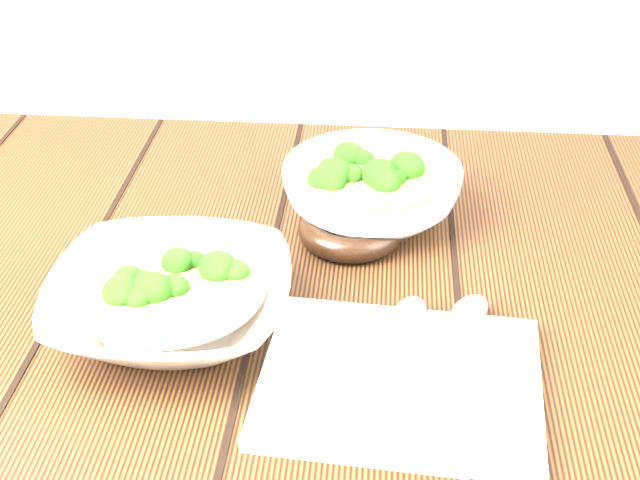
# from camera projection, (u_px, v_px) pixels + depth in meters

# --- Properties ---
(table) EXTENTS (1.20, 0.80, 0.75)m
(table) POSITION_uv_depth(u_px,v_px,m) (285.00, 377.00, 0.98)
(table) COLOR #35200F
(table) RESTS_ON ground
(soup_bowl_front) EXTENTS (0.24, 0.24, 0.07)m
(soup_bowl_front) POSITION_uv_depth(u_px,v_px,m) (170.00, 300.00, 0.85)
(soup_bowl_front) COLOR silver
(soup_bowl_front) RESTS_ON table
(soup_bowl_back) EXTENTS (0.21, 0.21, 0.07)m
(soup_bowl_back) POSITION_uv_depth(u_px,v_px,m) (371.00, 190.00, 1.02)
(soup_bowl_back) COLOR silver
(soup_bowl_back) RESTS_ON table
(trivet) EXTENTS (0.14, 0.14, 0.03)m
(trivet) POSITION_uv_depth(u_px,v_px,m) (351.00, 229.00, 0.99)
(trivet) COLOR black
(trivet) RESTS_ON table
(napkin) EXTENTS (0.26, 0.22, 0.01)m
(napkin) POSITION_uv_depth(u_px,v_px,m) (400.00, 381.00, 0.79)
(napkin) COLOR beige
(napkin) RESTS_ON table
(spoon_left) EXTENTS (0.07, 0.20, 0.01)m
(spoon_left) POSITION_uv_depth(u_px,v_px,m) (399.00, 338.00, 0.82)
(spoon_left) COLOR #AFA89B
(spoon_left) RESTS_ON napkin
(spoon_right) EXTENTS (0.10, 0.19, 0.01)m
(spoon_right) POSITION_uv_depth(u_px,v_px,m) (453.00, 333.00, 0.83)
(spoon_right) COLOR #AFA89B
(spoon_right) RESTS_ON napkin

